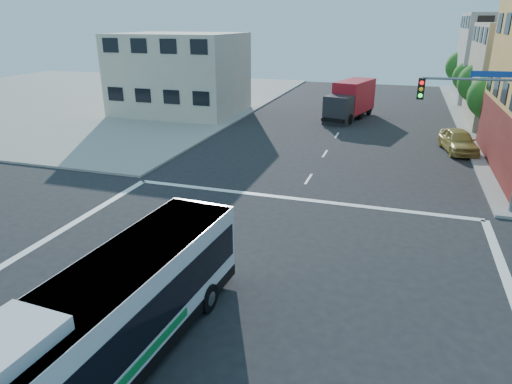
% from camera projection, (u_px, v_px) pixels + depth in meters
% --- Properties ---
extents(ground, '(120.00, 120.00, 0.00)m').
position_uv_depth(ground, '(237.00, 290.00, 16.56)').
color(ground, black).
rests_on(ground, ground).
extents(sidewalk_nw, '(50.00, 50.00, 0.15)m').
position_uv_depth(sidewalk_nw, '(71.00, 97.00, 57.68)').
color(sidewalk_nw, gray).
rests_on(sidewalk_nw, ground).
extents(building_west, '(12.06, 10.06, 8.00)m').
position_uv_depth(building_west, '(180.00, 74.00, 46.70)').
color(building_west, beige).
rests_on(building_west, ground).
extents(signal_mast_ne, '(7.91, 1.13, 8.07)m').
position_uv_depth(signal_mast_ne, '(491.00, 115.00, 21.68)').
color(signal_mast_ne, gray).
rests_on(signal_mast_ne, ground).
extents(street_tree_a, '(3.60, 3.60, 5.53)m').
position_uv_depth(street_tree_a, '(493.00, 94.00, 36.79)').
color(street_tree_a, '#332112').
rests_on(street_tree_a, ground).
extents(street_tree_b, '(3.80, 3.80, 5.79)m').
position_uv_depth(street_tree_b, '(480.00, 80.00, 43.86)').
color(street_tree_b, '#332112').
rests_on(street_tree_b, ground).
extents(street_tree_c, '(3.40, 3.40, 5.29)m').
position_uv_depth(street_tree_c, '(470.00, 75.00, 51.09)').
color(street_tree_c, '#332112').
rests_on(street_tree_c, ground).
extents(street_tree_d, '(4.00, 4.00, 6.03)m').
position_uv_depth(street_tree_d, '(463.00, 65.00, 58.07)').
color(street_tree_d, '#332112').
rests_on(street_tree_d, ground).
extents(transit_bus, '(3.17, 11.51, 3.37)m').
position_uv_depth(transit_bus, '(105.00, 325.00, 12.03)').
color(transit_bus, black).
rests_on(transit_bus, ground).
extents(box_truck, '(4.26, 8.39, 3.63)m').
position_uv_depth(box_truck, '(350.00, 101.00, 44.78)').
color(box_truck, '#222227').
rests_on(box_truck, ground).
extents(parked_car, '(2.88, 5.21, 1.68)m').
position_uv_depth(parked_car, '(458.00, 141.00, 33.70)').
color(parked_car, tan).
rests_on(parked_car, ground).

